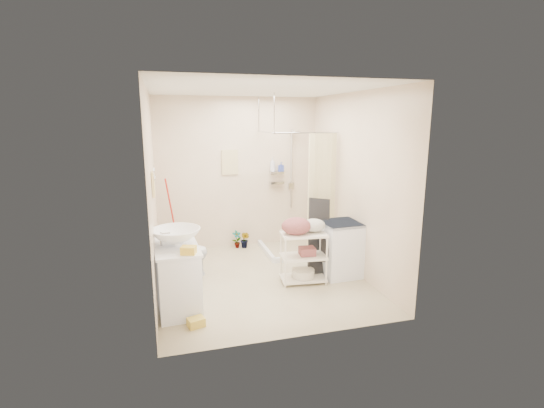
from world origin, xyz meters
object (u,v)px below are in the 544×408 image
Objects in this scene: toilet at (184,253)px; washing_machine at (340,249)px; vanity at (178,277)px; laundry_rack at (303,253)px.

washing_machine reaches higher than toilet.
toilet is 0.87× the size of washing_machine.
washing_machine is at bearing 7.61° from vanity.
laundry_rack is at bearing -109.33° from toilet.
laundry_rack reaches higher than washing_machine.
vanity is 2.34m from washing_machine.
washing_machine is at bearing -100.73° from toilet.
toilet is at bearing 79.83° from vanity.
vanity is 1.05× the size of laundry_rack.
laundry_rack is (-0.60, -0.11, 0.03)m from washing_machine.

